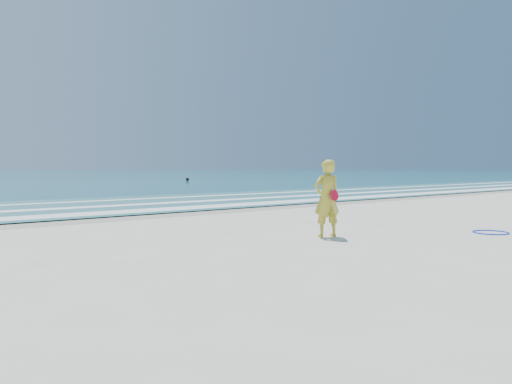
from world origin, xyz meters
TOP-DOWN VIEW (x-y plane):
  - ground at (0.00, 0.00)m, footprint 400.00×400.00m
  - wet_sand at (0.00, 9.00)m, footprint 400.00×2.40m
  - shallow at (0.00, 14.00)m, footprint 400.00×10.00m
  - foam_near at (0.00, 10.30)m, footprint 400.00×1.40m
  - foam_mid at (0.00, 13.20)m, footprint 400.00×0.90m
  - foam_far at (0.00, 16.50)m, footprint 400.00×0.60m
  - hoop at (3.75, -0.91)m, footprint 1.00×1.00m
  - buoy at (20.50, 41.83)m, footprint 0.39×0.39m
  - woman at (-0.11, 1.31)m, footprint 0.80×0.64m

SIDE VIEW (x-z plane):
  - ground at x=0.00m, z-range 0.00..0.00m
  - wet_sand at x=0.00m, z-range 0.00..0.00m
  - hoop at x=3.75m, z-range 0.00..0.03m
  - shallow at x=0.00m, z-range 0.04..0.05m
  - foam_near at x=0.00m, z-range 0.05..0.06m
  - foam_mid at x=0.00m, z-range 0.05..0.06m
  - foam_far at x=0.00m, z-range 0.05..0.06m
  - buoy at x=20.50m, z-range 0.04..0.43m
  - woman at x=-0.11m, z-range 0.00..1.90m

